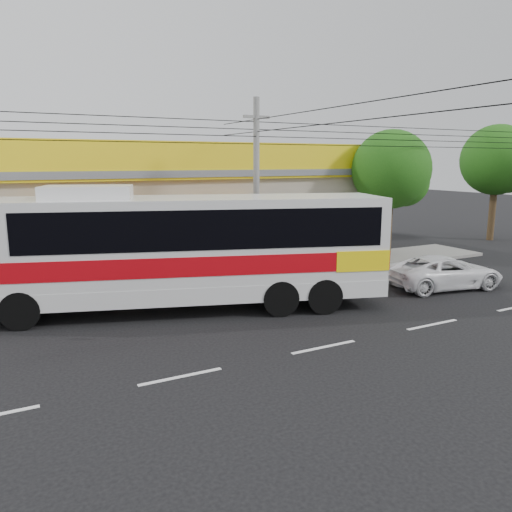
{
  "coord_description": "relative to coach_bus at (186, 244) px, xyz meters",
  "views": [
    {
      "loc": [
        -7.45,
        -12.82,
        4.89
      ],
      "look_at": [
        0.31,
        2.0,
        1.69
      ],
      "focal_mm": 35.0,
      "sensor_mm": 36.0,
      "label": 1
    }
  ],
  "objects": [
    {
      "name": "ground",
      "position": [
        2.01,
        -2.51,
        -2.21
      ],
      "size": [
        120.0,
        120.0,
        0.0
      ],
      "primitive_type": "plane",
      "color": "black",
      "rests_on": "ground"
    },
    {
      "name": "sidewalk",
      "position": [
        2.01,
        3.49,
        -2.14
      ],
      "size": [
        30.0,
        3.2,
        0.15
      ],
      "primitive_type": "cube",
      "color": "gray",
      "rests_on": "ground"
    },
    {
      "name": "lane_markings",
      "position": [
        2.01,
        -5.01,
        -2.21
      ],
      "size": [
        50.0,
        0.12,
        0.01
      ],
      "primitive_type": null,
      "color": "silver",
      "rests_on": "ground"
    },
    {
      "name": "storefront_building",
      "position": [
        2.0,
        9.02,
        0.09
      ],
      "size": [
        22.6,
        9.2,
        5.7
      ],
      "color": "#A29583",
      "rests_on": "ground"
    },
    {
      "name": "coach_bus",
      "position": [
        0.0,
        0.0,
        0.0
      ],
      "size": [
        13.63,
        6.81,
        4.13
      ],
      "rotation": [
        0.0,
        0.0,
        -0.31
      ],
      "color": "silver",
      "rests_on": "ground"
    },
    {
      "name": "white_car",
      "position": [
        9.86,
        -1.96,
        -1.58
      ],
      "size": [
        4.84,
        2.87,
        1.26
      ],
      "primitive_type": "imported",
      "rotation": [
        0.0,
        0.0,
        1.39
      ],
      "color": "white",
      "rests_on": "ground"
    },
    {
      "name": "utility_pole",
      "position": [
        3.59,
        1.87,
        3.76
      ],
      "size": [
        34.0,
        14.0,
        7.25
      ],
      "color": "slate",
      "rests_on": "ground"
    },
    {
      "name": "tree_near",
      "position": [
        12.13,
        3.57,
        2.13
      ],
      "size": [
        3.87,
        3.87,
        6.42
      ],
      "color": "#372616",
      "rests_on": "ground"
    },
    {
      "name": "tree_far",
      "position": [
        22.13,
        5.23,
        2.59
      ],
      "size": [
        4.28,
        4.28,
        7.09
      ],
      "color": "#372616",
      "rests_on": "ground"
    }
  ]
}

